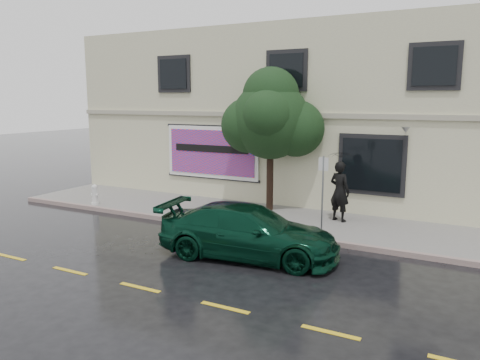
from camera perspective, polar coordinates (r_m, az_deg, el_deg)
The scene contains 12 objects.
ground at distance 13.69m, azimuth -2.60°, elevation -7.94°, with size 90.00×90.00×0.00m, color black.
sidewalk at distance 16.45m, azimuth 3.15°, elevation -4.63°, with size 20.00×3.50×0.15m, color gray.
curb at distance 14.93m, azimuth 0.32°, elevation -6.12°, with size 20.00×0.18×0.16m, color gray.
road_marking at distance 11.00m, azimuth -12.09°, elevation -12.68°, with size 19.00×0.12×0.01m, color gold.
building at distance 21.30m, azimuth 9.77°, elevation 7.87°, with size 20.00×8.12×7.00m.
billboard at distance 19.02m, azimuth -3.48°, elevation 3.40°, with size 4.30×0.16×2.20m.
car at distance 12.51m, azimuth 1.04°, elevation -6.30°, with size 2.13×4.82×1.40m, color black.
pedestrian at distance 15.87m, azimuth 12.05°, elevation -1.35°, with size 0.74×0.48×2.02m, color black.
umbrella at distance 15.67m, azimuth 12.23°, elevation 3.47°, with size 0.91×0.91×0.67m, color black.
street_tree at distance 16.92m, azimuth 3.74°, elevation 7.25°, with size 2.80×2.80×4.69m.
fire_hydrant at distance 18.92m, azimuth -17.28°, elevation -1.73°, with size 0.32×0.30×0.78m.
sign_pole at distance 13.81m, azimuth 10.05°, elevation -1.03°, with size 0.30×0.05×2.41m.
Camera 1 is at (6.62, -11.24, 4.18)m, focal length 35.00 mm.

